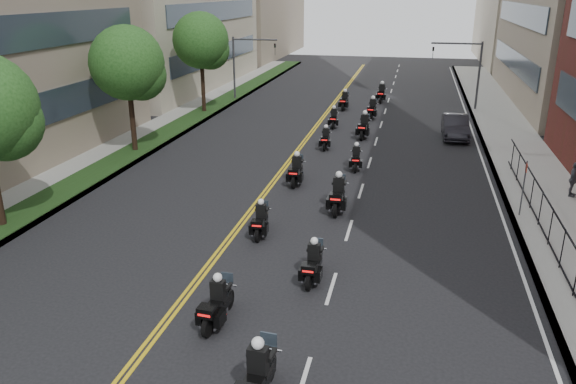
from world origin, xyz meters
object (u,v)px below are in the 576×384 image
at_px(motorcycle_13, 382,94).
at_px(motorcycle_11, 372,110).
at_px(motorcycle_5, 338,196).
at_px(parked_sedan, 455,126).
at_px(motorcycle_3, 313,264).
at_px(motorcycle_12, 345,101).
at_px(motorcycle_2, 217,305).
at_px(motorcycle_1, 256,380).
at_px(motorcycle_4, 261,221).
at_px(pedestrian_c, 573,179).
at_px(motorcycle_6, 296,171).
at_px(motorcycle_10, 334,119).
at_px(motorcycle_8, 326,139).
at_px(motorcycle_7, 356,159).
at_px(motorcycle_9, 364,127).

bearing_deg(motorcycle_13, motorcycle_11, -90.60).
height_order(motorcycle_5, parked_sedan, motorcycle_5).
bearing_deg(motorcycle_11, motorcycle_3, -85.78).
bearing_deg(motorcycle_12, motorcycle_2, -87.08).
bearing_deg(motorcycle_2, motorcycle_1, -52.01).
xyz_separation_m(motorcycle_4, pedestrian_c, (13.50, 7.38, 0.39)).
height_order(motorcycle_6, motorcycle_10, motorcycle_6).
bearing_deg(motorcycle_10, motorcycle_4, -94.87).
height_order(motorcycle_13, pedestrian_c, motorcycle_13).
bearing_deg(motorcycle_1, motorcycle_3, 92.08).
distance_m(motorcycle_2, motorcycle_13, 36.83).
xyz_separation_m(motorcycle_11, motorcycle_12, (-2.56, 3.06, -0.03)).
xyz_separation_m(motorcycle_11, pedestrian_c, (10.85, -15.86, 0.29)).
xyz_separation_m(motorcycle_4, motorcycle_12, (0.09, 26.30, 0.06)).
distance_m(motorcycle_8, motorcycle_10, 5.88).
distance_m(motorcycle_2, motorcycle_5, 10.21).
distance_m(motorcycle_3, motorcycle_10, 23.13).
distance_m(motorcycle_13, pedestrian_c, 25.15).
height_order(motorcycle_12, parked_sedan, motorcycle_12).
xyz_separation_m(motorcycle_2, parked_sedan, (8.20, 25.07, 0.12)).
bearing_deg(motorcycle_13, motorcycle_7, -88.72).
height_order(motorcycle_8, motorcycle_9, motorcycle_9).
bearing_deg(motorcycle_3, motorcycle_5, 91.97).
relative_size(motorcycle_3, motorcycle_7, 1.03).
bearing_deg(motorcycle_7, motorcycle_5, -95.30).
bearing_deg(motorcycle_8, motorcycle_2, -93.43).
bearing_deg(motorcycle_8, pedestrian_c, -29.58).
xyz_separation_m(motorcycle_7, motorcycle_13, (0.06, 20.34, 0.13)).
xyz_separation_m(motorcycle_8, motorcycle_10, (-0.35, 5.87, 0.03)).
relative_size(motorcycle_6, pedestrian_c, 1.38).
bearing_deg(motorcycle_5, motorcycle_11, 89.17).
relative_size(motorcycle_9, motorcycle_10, 1.17).
bearing_deg(motorcycle_2, motorcycle_8, 94.06).
xyz_separation_m(motorcycle_5, pedestrian_c, (10.79, 4.00, 0.27)).
xyz_separation_m(motorcycle_2, motorcycle_8, (0.04, 20.38, -0.04)).
xyz_separation_m(motorcycle_7, motorcycle_11, (-0.19, 13.40, 0.09)).
bearing_deg(motorcycle_6, motorcycle_2, -90.38).
bearing_deg(motorcycle_10, motorcycle_12, 85.94).
relative_size(motorcycle_1, motorcycle_12, 1.08).
height_order(motorcycle_4, pedestrian_c, pedestrian_c).
height_order(motorcycle_7, motorcycle_10, motorcycle_10).
distance_m(motorcycle_5, motorcycle_13, 26.80).
height_order(motorcycle_4, motorcycle_8, motorcycle_4).
bearing_deg(motorcycle_8, motorcycle_12, 88.49).
xyz_separation_m(motorcycle_7, motorcycle_12, (-2.75, 16.46, 0.07)).
bearing_deg(parked_sedan, motorcycle_11, 140.47).
relative_size(motorcycle_10, pedestrian_c, 1.27).
relative_size(motorcycle_1, pedestrian_c, 1.47).
bearing_deg(motorcycle_1, motorcycle_11, 93.84).
bearing_deg(motorcycle_6, motorcycle_10, 87.93).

